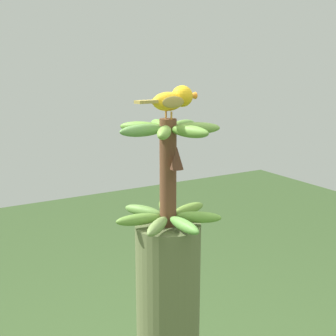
% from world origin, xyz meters
% --- Properties ---
extents(banana_bunch, '(0.29, 0.30, 0.30)m').
position_xyz_m(banana_bunch, '(-0.00, 0.00, 1.25)').
color(banana_bunch, brown).
rests_on(banana_bunch, banana_tree).
extents(perched_bird, '(0.07, 0.20, 0.09)m').
position_xyz_m(perched_bird, '(-0.00, -0.02, 1.45)').
color(perched_bird, '#C68933').
rests_on(perched_bird, banana_bunch).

